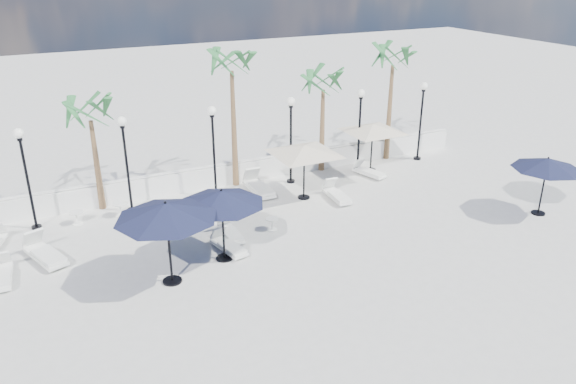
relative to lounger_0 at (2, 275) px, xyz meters
name	(u,v)px	position (x,y,z in m)	size (l,w,h in m)	color
ground	(283,266)	(8.19, -3.02, -0.22)	(100.00, 100.00, 0.00)	#ADACA7
balustrade	(208,178)	(8.19, 4.48, 0.25)	(26.00, 0.30, 1.01)	silver
lamppost_1	(25,165)	(1.19, 3.48, 2.27)	(0.36, 0.36, 3.84)	black
lamppost_2	(125,151)	(4.69, 3.48, 2.27)	(0.36, 0.36, 3.84)	black
lamppost_3	(213,139)	(8.19, 3.48, 2.27)	(0.36, 0.36, 3.84)	black
lamppost_4	(291,128)	(11.69, 3.48, 2.27)	(0.36, 0.36, 3.84)	black
lamppost_5	(360,119)	(15.19, 3.48, 2.27)	(0.36, 0.36, 3.84)	black
lamppost_6	(422,110)	(18.69, 3.48, 2.27)	(0.36, 0.36, 3.84)	black
palm_1	(90,117)	(3.69, 4.28, 3.53)	(2.60, 2.60, 4.70)	brown
palm_2	(232,68)	(9.39, 4.28, 4.90)	(2.60, 2.60, 6.10)	brown
palm_3	(323,87)	(13.69, 4.28, 3.73)	(2.60, 2.60, 4.90)	brown
palm_4	(393,63)	(17.39, 4.28, 4.51)	(2.60, 2.60, 5.70)	brown
lounger_0	(2,275)	(0.00, 0.00, 0.00)	(0.66, 1.78, 0.66)	silver
lounger_2	(231,232)	(7.41, -0.34, -0.02)	(0.58, 1.64, 0.61)	silver
lounger_3	(45,253)	(1.31, 0.79, 0.04)	(1.34, 2.19, 0.78)	silver
lounger_4	(259,187)	(9.94, 3.00, 0.05)	(0.73, 2.16, 0.80)	silver
lounger_5	(229,245)	(6.99, -1.27, -0.01)	(0.87, 1.76, 0.63)	silver
lounger_6	(337,194)	(12.56, 0.93, 0.01)	(0.74, 1.84, 0.67)	silver
lounger_7	(369,172)	(15.26, 2.61, -0.01)	(0.96, 1.74, 0.62)	silver
side_table_0	(77,217)	(2.60, 3.18, 0.08)	(0.52, 0.52, 0.50)	silver
side_table_1	(120,208)	(4.21, 3.18, 0.11)	(0.56, 0.56, 0.55)	silver
side_table_2	(272,223)	(8.99, -0.47, 0.06)	(0.48, 0.48, 0.47)	silver
parasol_navy_left	(166,211)	(4.73, -2.36, 2.18)	(3.09, 3.09, 2.73)	black
parasol_navy_mid	(222,198)	(6.67, -1.71, 1.99)	(2.81, 2.81, 2.52)	black
parasol_navy_right	(547,164)	(18.94, -3.74, 1.85)	(2.63, 2.63, 2.36)	black
parasol_cream_sq_a	(304,146)	(11.40, 1.66, 2.06)	(5.01, 5.01, 2.46)	black
parasol_cream_sq_b	(373,125)	(15.72, 3.18, 2.01)	(4.81, 4.81, 2.41)	black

